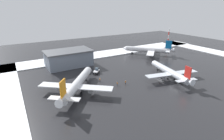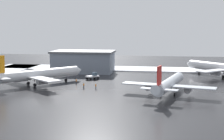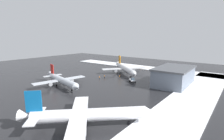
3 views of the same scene
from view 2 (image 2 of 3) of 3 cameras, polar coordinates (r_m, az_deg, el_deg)
The scene contains 10 objects.
ground_plane at distance 100.00m, azimuth 8.90°, elevation -3.63°, with size 240.00×240.00×0.00m, color #232326.
snow_bank_far at distance 149.37m, azimuth 9.11°, elevation 0.07°, with size 152.00×16.00×0.44m, color white.
airplane_foreground_jet at distance 112.22m, azimuth -12.35°, elevation -0.77°, with size 25.95×28.59×10.22m.
airplane_far_rear at distance 96.12m, azimuth 9.50°, elevation -2.24°, with size 25.69×30.67×9.18m.
airplane_parked_starboard at distance 133.87m, azimuth 17.92°, elevation 0.36°, with size 27.06×27.86×10.42m.
pushback_tug at distance 121.77m, azimuth -3.17°, elevation -0.98°, with size 4.73×4.88×2.50m.
ground_crew_by_nose_gear at distance 104.44m, azimuth -4.72°, elevation -2.55°, with size 0.36×0.36×1.71m.
ground_crew_beside_wing at distance 103.08m, azimuth -2.71°, elevation -2.67°, with size 0.36×0.36×1.71m.
ground_crew_mid_apron at distance 112.66m, azimuth -5.96°, elevation -1.84°, with size 0.36×0.36×1.71m.
cargo_hangar at distance 141.01m, azimuth -4.77°, elevation 1.44°, with size 25.30×15.50×8.80m.
Camera 2 is at (-0.69, 98.21, 18.84)m, focal length 55.00 mm.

